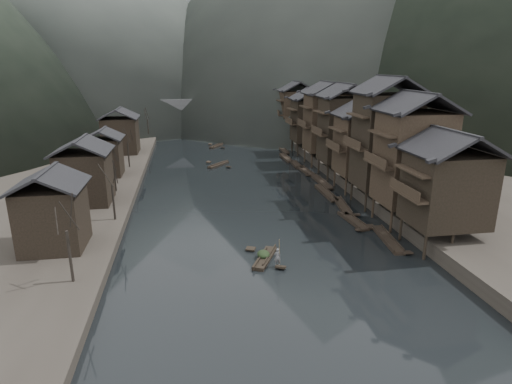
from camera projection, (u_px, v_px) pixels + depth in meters
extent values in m
plane|color=black|center=(259.00, 228.00, 48.50)|extent=(300.00, 300.00, 0.00)
cube|color=#2D2823|center=(389.00, 146.00, 91.37)|extent=(40.00, 200.00, 1.80)
cube|color=#2D2823|center=(42.00, 159.00, 80.79)|extent=(40.00, 200.00, 1.20)
cylinder|color=black|center=(425.00, 247.00, 40.46)|extent=(0.30, 0.30, 2.90)
cylinder|color=black|center=(401.00, 228.00, 45.00)|extent=(0.30, 0.30, 2.90)
cylinder|color=black|center=(452.00, 245.00, 40.88)|extent=(0.30, 0.30, 2.90)
cylinder|color=black|center=(425.00, 227.00, 45.42)|extent=(0.30, 0.30, 2.90)
cube|color=black|center=(447.00, 189.00, 41.80)|extent=(7.00, 6.00, 7.12)
cube|color=black|center=(409.00, 195.00, 41.29)|extent=(1.20, 5.70, 0.25)
cylinder|color=black|center=(391.00, 221.00, 47.08)|extent=(0.30, 0.30, 2.90)
cylinder|color=black|center=(373.00, 207.00, 51.61)|extent=(0.30, 0.30, 2.90)
cylinder|color=black|center=(414.00, 220.00, 47.50)|extent=(0.30, 0.30, 2.90)
cylinder|color=black|center=(394.00, 206.00, 52.03)|extent=(0.30, 0.30, 2.90)
cube|color=black|center=(413.00, 158.00, 47.95)|extent=(7.00, 6.00, 10.28)
cube|color=black|center=(379.00, 164.00, 47.49)|extent=(1.20, 5.70, 0.25)
cylinder|color=black|center=(366.00, 202.00, 53.69)|extent=(0.30, 0.30, 2.90)
cylinder|color=black|center=(352.00, 191.00, 58.23)|extent=(0.30, 0.30, 2.90)
cylinder|color=black|center=(386.00, 201.00, 54.11)|extent=(0.30, 0.30, 2.90)
cylinder|color=black|center=(371.00, 190.00, 58.65)|extent=(0.30, 0.30, 2.90)
cube|color=black|center=(385.00, 141.00, 54.35)|extent=(7.00, 6.00, 11.75)
cube|color=black|center=(355.00, 147.00, 53.91)|extent=(1.20, 5.70, 0.25)
cylinder|color=black|center=(346.00, 186.00, 60.31)|extent=(0.30, 0.30, 2.90)
cylinder|color=black|center=(334.00, 178.00, 64.84)|extent=(0.30, 0.30, 2.90)
cylinder|color=black|center=(364.00, 186.00, 60.73)|extent=(0.30, 0.30, 2.90)
cylinder|color=black|center=(352.00, 177.00, 65.26)|extent=(0.30, 0.30, 2.90)
cube|color=black|center=(363.00, 145.00, 61.48)|extent=(7.00, 6.00, 8.20)
cube|color=black|center=(336.00, 149.00, 60.99)|extent=(1.20, 5.70, 0.25)
cylinder|color=black|center=(328.00, 173.00, 67.87)|extent=(0.30, 0.30, 2.90)
cylinder|color=black|center=(319.00, 166.00, 72.40)|extent=(0.30, 0.30, 2.90)
cylinder|color=black|center=(344.00, 172.00, 68.29)|extent=(0.30, 0.30, 2.90)
cylinder|color=black|center=(334.00, 165.00, 72.82)|extent=(0.30, 0.30, 2.90)
cube|color=black|center=(343.00, 130.00, 68.75)|extent=(7.00, 6.00, 10.22)
cube|color=black|center=(319.00, 133.00, 68.29)|extent=(1.20, 5.70, 0.25)
cylinder|color=black|center=(312.00, 160.00, 76.37)|extent=(0.30, 0.30, 2.90)
cylinder|color=black|center=(305.00, 155.00, 80.91)|extent=(0.30, 0.30, 2.90)
cylinder|color=black|center=(327.00, 160.00, 76.79)|extent=(0.30, 0.30, 2.90)
cylinder|color=black|center=(319.00, 154.00, 81.33)|extent=(0.30, 0.30, 2.90)
cube|color=black|center=(326.00, 123.00, 77.27)|extent=(7.00, 6.00, 10.12)
cube|color=black|center=(304.00, 126.00, 76.81)|extent=(1.20, 5.70, 0.25)
cylinder|color=black|center=(298.00, 150.00, 85.82)|extent=(0.30, 0.30, 2.90)
cylinder|color=black|center=(292.00, 145.00, 90.36)|extent=(0.30, 0.30, 2.90)
cylinder|color=black|center=(311.00, 149.00, 86.24)|extent=(0.30, 0.30, 2.90)
cylinder|color=black|center=(305.00, 145.00, 90.77)|extent=(0.30, 0.30, 2.90)
cube|color=black|center=(310.00, 120.00, 86.98)|extent=(7.00, 6.00, 8.35)
cube|color=black|center=(291.00, 123.00, 86.49)|extent=(1.20, 5.70, 0.25)
cylinder|color=black|center=(284.00, 140.00, 97.16)|extent=(0.30, 0.30, 2.90)
cylinder|color=black|center=(280.00, 136.00, 101.69)|extent=(0.30, 0.30, 2.90)
cylinder|color=black|center=(296.00, 139.00, 97.58)|extent=(0.30, 0.30, 2.90)
cylinder|color=black|center=(291.00, 136.00, 102.11)|extent=(0.30, 0.30, 2.90)
cube|color=black|center=(296.00, 112.00, 98.18)|extent=(7.00, 6.00, 9.29)
cube|color=black|center=(279.00, 114.00, 97.70)|extent=(1.20, 5.70, 0.25)
cube|color=black|center=(53.00, 215.00, 40.38)|extent=(5.50, 5.50, 6.00)
cube|color=black|center=(85.00, 176.00, 53.54)|extent=(6.00, 6.00, 6.50)
cube|color=black|center=(105.00, 156.00, 66.87)|extent=(5.00, 5.00, 5.80)
cube|color=black|center=(121.00, 134.00, 83.73)|extent=(6.50, 6.50, 6.80)
cylinder|color=black|center=(74.00, 253.00, 34.18)|extent=(0.24, 0.24, 4.41)
cylinder|color=black|center=(105.00, 200.00, 47.82)|extent=(0.24, 0.24, 4.11)
cylinder|color=black|center=(120.00, 174.00, 58.81)|extent=(0.24, 0.24, 4.26)
cylinder|color=black|center=(132.00, 153.00, 72.81)|extent=(0.24, 0.24, 4.30)
cylinder|color=black|center=(142.00, 137.00, 89.02)|extent=(0.24, 0.24, 4.03)
cylinder|color=black|center=(147.00, 127.00, 101.58)|extent=(0.24, 0.24, 4.27)
cube|color=black|center=(387.00, 239.00, 45.14)|extent=(1.89, 7.44, 0.30)
cube|color=black|center=(387.00, 238.00, 45.09)|extent=(1.93, 7.30, 0.10)
cube|color=black|center=(370.00, 226.00, 48.36)|extent=(1.03, 1.00, 0.36)
cube|color=black|center=(407.00, 252.00, 41.84)|extent=(1.03, 1.00, 0.36)
cube|color=black|center=(353.00, 221.00, 50.38)|extent=(1.72, 6.16, 0.30)
cube|color=black|center=(353.00, 219.00, 50.33)|extent=(1.77, 6.04, 0.10)
cube|color=black|center=(346.00, 212.00, 53.13)|extent=(1.01, 0.84, 0.33)
cube|color=black|center=(360.00, 229.00, 47.56)|extent=(1.01, 0.84, 0.33)
cube|color=black|center=(342.00, 206.00, 55.58)|extent=(2.03, 7.54, 0.30)
cube|color=black|center=(342.00, 205.00, 55.52)|extent=(2.06, 7.40, 0.10)
cube|color=black|center=(330.00, 197.00, 58.83)|extent=(1.04, 1.02, 0.36)
cube|color=black|center=(356.00, 214.00, 52.25)|extent=(1.04, 1.02, 0.36)
cube|color=black|center=(326.00, 193.00, 61.02)|extent=(1.18, 7.55, 0.30)
cube|color=black|center=(326.00, 192.00, 60.96)|extent=(1.23, 7.40, 0.10)
cube|color=black|center=(319.00, 186.00, 64.40)|extent=(0.94, 0.93, 0.36)
cube|color=black|center=(334.00, 200.00, 57.55)|extent=(0.94, 0.93, 0.36)
cube|color=black|center=(321.00, 182.00, 66.69)|extent=(1.20, 7.70, 0.30)
cube|color=black|center=(321.00, 181.00, 66.64)|extent=(1.25, 7.55, 0.10)
cube|color=black|center=(315.00, 175.00, 70.15)|extent=(0.95, 0.95, 0.37)
cube|color=black|center=(329.00, 188.00, 63.16)|extent=(0.95, 0.95, 0.37)
cube|color=black|center=(305.00, 171.00, 73.50)|extent=(1.59, 6.29, 0.30)
cube|color=black|center=(305.00, 170.00, 73.45)|extent=(1.64, 6.17, 0.10)
cube|color=black|center=(302.00, 166.00, 76.31)|extent=(0.99, 0.84, 0.33)
cube|color=black|center=(309.00, 175.00, 70.61)|extent=(0.99, 0.84, 0.33)
cube|color=black|center=(296.00, 165.00, 78.11)|extent=(1.16, 5.88, 0.30)
cube|color=black|center=(296.00, 164.00, 78.06)|extent=(1.21, 5.76, 0.10)
cube|color=black|center=(292.00, 161.00, 80.73)|extent=(0.94, 0.74, 0.32)
cube|color=black|center=(300.00, 168.00, 75.42)|extent=(0.94, 0.74, 0.32)
cube|color=black|center=(286.00, 158.00, 83.53)|extent=(1.13, 7.08, 0.30)
cube|color=black|center=(286.00, 157.00, 83.47)|extent=(1.18, 6.94, 0.10)
cube|color=black|center=(282.00, 154.00, 86.70)|extent=(0.94, 0.87, 0.35)
cube|color=black|center=(290.00, 161.00, 80.28)|extent=(0.94, 0.87, 0.35)
cube|color=black|center=(284.00, 151.00, 90.49)|extent=(1.22, 6.05, 0.30)
cube|color=black|center=(284.00, 150.00, 90.44)|extent=(1.27, 5.93, 0.10)
cube|color=black|center=(281.00, 148.00, 93.18)|extent=(0.95, 0.76, 0.33)
cube|color=black|center=(287.00, 153.00, 87.73)|extent=(0.95, 0.76, 0.33)
cube|color=black|center=(278.00, 146.00, 96.02)|extent=(1.41, 5.88, 0.30)
cube|color=black|center=(278.00, 145.00, 95.97)|extent=(1.46, 5.76, 0.10)
cube|color=black|center=(276.00, 143.00, 98.64)|extent=(0.97, 0.77, 0.32)
cube|color=black|center=(280.00, 148.00, 93.32)|extent=(0.97, 0.77, 0.32)
cube|color=black|center=(269.00, 141.00, 101.54)|extent=(1.15, 6.57, 0.30)
cube|color=black|center=(269.00, 141.00, 101.48)|extent=(1.20, 6.44, 0.10)
cube|color=black|center=(267.00, 139.00, 104.47)|extent=(0.94, 0.81, 0.34)
cube|color=black|center=(272.00, 143.00, 98.52)|extent=(0.94, 0.81, 0.34)
cube|color=black|center=(218.00, 165.00, 78.26)|extent=(4.26, 5.11, 0.30)
cube|color=black|center=(218.00, 164.00, 78.21)|extent=(4.23, 5.05, 0.10)
cube|color=black|center=(209.00, 162.00, 80.01)|extent=(1.10, 1.08, 0.32)
cube|color=black|center=(229.00, 166.00, 76.43)|extent=(1.10, 1.08, 0.32)
cube|color=black|center=(216.00, 146.00, 95.83)|extent=(3.48, 4.86, 0.30)
cube|color=black|center=(216.00, 145.00, 95.78)|extent=(3.47, 4.80, 0.10)
cube|color=black|center=(210.00, 144.00, 97.57)|extent=(1.05, 0.98, 0.30)
cube|color=black|center=(223.00, 147.00, 94.01)|extent=(1.05, 0.98, 0.30)
cube|color=#4C4C4F|center=(215.00, 105.00, 114.45)|extent=(40.00, 6.00, 1.60)
cube|color=#4C4C4F|center=(215.00, 101.00, 111.52)|extent=(40.00, 0.50, 1.00)
cube|color=#4C4C4F|center=(214.00, 99.00, 116.63)|extent=(40.00, 0.50, 1.00)
cube|color=#4C4C4F|center=(162.00, 121.00, 113.48)|extent=(3.20, 6.00, 6.40)
cube|color=#4C4C4F|center=(198.00, 120.00, 114.93)|extent=(3.20, 6.00, 6.40)
cube|color=#4C4C4F|center=(232.00, 120.00, 116.30)|extent=(3.20, 6.00, 6.40)
cube|color=#4C4C4F|center=(266.00, 119.00, 117.74)|extent=(3.20, 6.00, 6.40)
cube|color=black|center=(265.00, 258.00, 40.79)|extent=(3.18, 5.01, 0.30)
cube|color=black|center=(265.00, 256.00, 40.74)|extent=(3.19, 4.94, 0.10)
cube|color=black|center=(251.00, 248.00, 42.64)|extent=(1.11, 0.97, 0.30)
cube|color=black|center=(281.00, 266.00, 38.85)|extent=(1.11, 0.97, 0.30)
ellipsoid|color=black|center=(263.00, 251.00, 40.80)|extent=(1.20, 1.58, 0.72)
imported|color=slate|center=(277.00, 254.00, 38.96)|extent=(0.63, 0.43, 1.66)
cylinder|color=#8C7A51|center=(280.00, 226.00, 38.20)|extent=(0.63, 2.05, 3.80)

